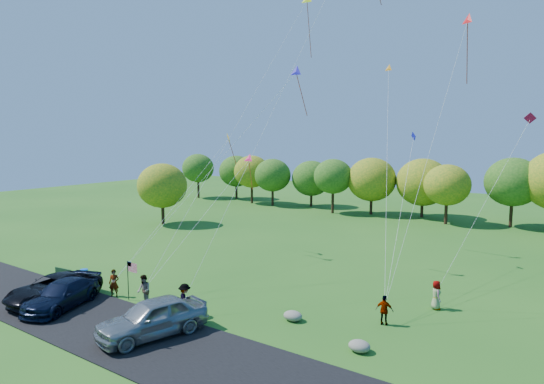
{
  "coord_description": "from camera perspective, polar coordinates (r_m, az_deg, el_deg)",
  "views": [
    {
      "loc": [
        19.81,
        -19.02,
        10.13
      ],
      "look_at": [
        1.89,
        6.0,
        6.49
      ],
      "focal_mm": 32.0,
      "sensor_mm": 36.0,
      "label": 1
    }
  ],
  "objects": [
    {
      "name": "flyer_c",
      "position": [
        28.2,
        -10.24,
        -12.4
      ],
      "size": [
        1.37,
        1.29,
        1.86
      ],
      "primitive_type": "imported",
      "rotation": [
        0.0,
        0.0,
        2.47
      ],
      "color": "#4C4C59",
      "rests_on": "ground"
    },
    {
      "name": "kites_aloft",
      "position": [
        39.13,
        7.54,
        18.7
      ],
      "size": [
        23.95,
        6.82,
        18.63
      ],
      "color": "red",
      "rests_on": "ground"
    },
    {
      "name": "flyer_d",
      "position": [
        27.28,
        13.1,
        -13.4
      ],
      "size": [
        1.01,
        0.56,
        1.62
      ],
      "primitive_type": "imported",
      "rotation": [
        0.0,
        0.0,
        3.32
      ],
      "color": "#4C4C59",
      "rests_on": "ground"
    },
    {
      "name": "boulder_far",
      "position": [
        24.18,
        10.24,
        -17.41
      ],
      "size": [
        1.06,
        0.88,
        0.55
      ],
      "primitive_type": "ellipsoid",
      "color": "gray",
      "rests_on": "ground"
    },
    {
      "name": "minivan_navy",
      "position": [
        31.43,
        -23.53,
        -11.03
      ],
      "size": [
        3.9,
        5.74,
        1.54
      ],
      "primitive_type": "imported",
      "rotation": [
        0.0,
        0.0,
        0.36
      ],
      "color": "black",
      "rests_on": "asphalt_lane"
    },
    {
      "name": "flag_assembly",
      "position": [
        31.11,
        -16.31,
        -8.97
      ],
      "size": [
        0.91,
        0.59,
        2.47
      ],
      "color": "black",
      "rests_on": "ground"
    },
    {
      "name": "flyer_e",
      "position": [
        30.4,
        18.74,
        -11.39
      ],
      "size": [
        0.93,
        0.98,
        1.69
      ],
      "primitive_type": "imported",
      "rotation": [
        0.0,
        0.0,
        2.23
      ],
      "color": "#4C4C59",
      "rests_on": "ground"
    },
    {
      "name": "boulder_near",
      "position": [
        27.38,
        2.47,
        -14.35
      ],
      "size": [
        1.09,
        0.86,
        0.55
      ],
      "primitive_type": "ellipsoid",
      "color": "gray",
      "rests_on": "ground"
    },
    {
      "name": "flyer_a",
      "position": [
        32.5,
        -18.09,
        -10.15
      ],
      "size": [
        0.75,
        0.71,
        1.73
      ],
      "primitive_type": "imported",
      "rotation": [
        0.0,
        0.0,
        0.64
      ],
      "color": "#4C4C59",
      "rests_on": "ground"
    },
    {
      "name": "ground",
      "position": [
        29.27,
        -10.18,
        -13.6
      ],
      "size": [
        140.0,
        140.0,
        0.0
      ],
      "primitive_type": "plane",
      "color": "#225B1A",
      "rests_on": "ground"
    },
    {
      "name": "flyer_b",
      "position": [
        30.33,
        -14.85,
        -11.14
      ],
      "size": [
        1.11,
        1.01,
        1.86
      ],
      "primitive_type": "imported",
      "rotation": [
        0.0,
        0.0,
        -0.41
      ],
      "color": "#4C4C59",
      "rests_on": "ground"
    },
    {
      "name": "minivan_dark",
      "position": [
        32.77,
        -24.32,
        -10.3
      ],
      "size": [
        3.08,
        5.91,
        1.59
      ],
      "primitive_type": "imported",
      "rotation": [
        0.0,
        0.0,
        0.08
      ],
      "color": "black",
      "rests_on": "asphalt_lane"
    },
    {
      "name": "trash_barrel",
      "position": [
        36.75,
        -21.22,
        -9.07
      ],
      "size": [
        0.53,
        0.53,
        0.79
      ],
      "primitive_type": "cylinder",
      "color": "#0C50B6",
      "rests_on": "ground"
    },
    {
      "name": "park_bench",
      "position": [
        37.11,
        -23.25,
        -8.87
      ],
      "size": [
        1.65,
        0.49,
        0.91
      ],
      "rotation": [
        0.0,
        0.0,
        0.11
      ],
      "color": "#14391B",
      "rests_on": "ground"
    },
    {
      "name": "minivan_silver",
      "position": [
        25.78,
        -13.9,
        -14.14
      ],
      "size": [
        3.6,
        6.04,
        1.92
      ],
      "primitive_type": "imported",
      "rotation": [
        0.0,
        0.0,
        -0.25
      ],
      "color": "#90959A",
      "rests_on": "asphalt_lane"
    },
    {
      "name": "asphalt_lane",
      "position": [
        26.83,
        -16.54,
        -15.65
      ],
      "size": [
        44.0,
        6.0,
        0.06
      ],
      "primitive_type": "cube",
      "color": "black",
      "rests_on": "ground"
    },
    {
      "name": "treeline",
      "position": [
        58.7,
        16.5,
        1.08
      ],
      "size": [
        76.25,
        27.93,
        8.35
      ],
      "color": "#392315",
      "rests_on": "ground"
    }
  ]
}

